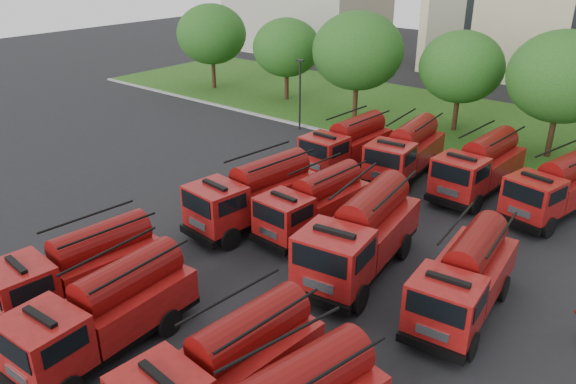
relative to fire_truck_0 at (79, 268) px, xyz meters
The scene contains 22 objects.
ground 6.12m from the fire_truck_0, 59.29° to the left, with size 140.00×140.00×0.00m, color black.
lawn 31.29m from the fire_truck_0, 84.43° to the left, with size 70.00×16.00×0.12m, color #234612.
curb 23.25m from the fire_truck_0, 82.49° to the left, with size 70.00×0.30×0.14m, color gray.
side_building 56.13m from the fire_truck_0, 118.77° to the left, with size 18.00×12.00×10.00m, color #A6A193.
tree_0 34.45m from the fire_truck_0, 127.72° to the left, with size 6.30×6.30×7.70m.
tree_1 31.11m from the fire_truck_0, 114.77° to the left, with size 5.71×5.71×6.98m.
tree_2 27.34m from the fire_truck_0, 100.58° to the left, with size 6.72×6.72×8.22m.
tree_3 29.35m from the fire_truck_0, 86.01° to the left, with size 5.88×5.88×7.19m.
tree_4 29.29m from the fire_truck_0, 71.88° to the left, with size 6.55×6.55×8.01m.
lamp_post_0 23.41m from the fire_truck_0, 107.35° to the left, with size 0.60×0.25×5.11m.
fire_truck_0 is the anchor object (origin of this frame).
fire_truck_1 3.34m from the fire_truck_0, 17.18° to the right, with size 2.73×6.71×3.00m.
fire_truck_2 8.12m from the fire_truck_0, ahead, with size 2.80×6.69×2.97m.
fire_truck_4 9.02m from the fire_truck_0, 85.49° to the left, with size 3.12×7.17×3.17m.
fire_truck_5 10.75m from the fire_truck_0, 71.56° to the left, with size 2.61×6.43×2.87m.
fire_truck_6 11.07m from the fire_truck_0, 50.73° to the left, with size 3.58×7.75×3.40m.
fire_truck_7 14.31m from the fire_truck_0, 36.29° to the left, with size 2.95×6.81×3.01m.
fire_truck_8 17.94m from the fire_truck_0, 89.71° to the left, with size 2.70×6.82×3.06m.
fire_truck_9 19.35m from the fire_truck_0, 79.80° to the left, with size 3.07×7.10×3.14m.
fire_truck_10 20.85m from the fire_truck_0, 68.39° to the left, with size 2.90×7.10×3.17m.
fire_truck_11 22.48m from the fire_truck_0, 58.57° to the left, with size 3.66×7.01×3.04m.
firefighter_4 3.23m from the fire_truck_0, 102.25° to the left, with size 0.83×0.54×1.70m, color black.
Camera 1 is at (14.49, -14.15, 12.65)m, focal length 35.00 mm.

